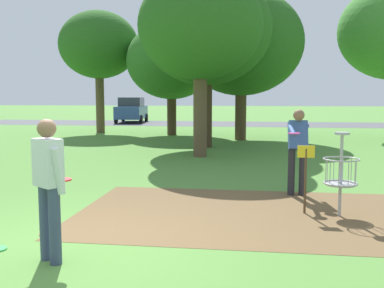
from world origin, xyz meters
name	(u,v)px	position (x,y,z in m)	size (l,w,h in m)	color
ground_plane	(73,246)	(0.00, 0.00, 0.00)	(160.00, 160.00, 0.00)	#518438
dirt_tee_pad	(245,213)	(2.22, 1.96, 0.00)	(5.63, 3.66, 0.01)	brown
disc_golf_basket	(337,171)	(3.70, 2.03, 0.75)	(0.98, 0.58, 1.39)	#9E9EA3
player_foreground_watching	(298,146)	(3.21, 3.48, 0.99)	(0.45, 1.13, 1.71)	#232328
player_throwing	(49,182)	(-0.04, -0.54, 0.97)	(0.48, 0.45, 1.71)	#384260
frisbee_far_left	(49,234)	(-0.54, 0.43, 0.01)	(0.26, 0.26, 0.02)	red
tree_near_right	(242,43)	(1.77, 14.52, 4.26)	(5.42, 5.42, 6.58)	#4C3823
tree_mid_left	(171,61)	(-1.73, 16.54, 3.67)	(4.45, 4.45, 5.58)	#422D1E
tree_mid_center	(206,30)	(0.53, 11.50, 4.44)	(4.93, 4.93, 6.55)	#422D1E
tree_mid_right	(200,27)	(0.63, 8.82, 4.14)	(3.96, 3.96, 5.85)	brown
tree_far_left	(99,45)	(-5.75, 17.35, 4.59)	(4.14, 4.14, 6.38)	brown
parking_lot_strip	(220,124)	(0.00, 25.70, 0.00)	(36.00, 6.00, 0.01)	#4C4C51
parked_car_leftmost	(132,110)	(-6.59, 26.48, 0.92)	(2.27, 4.35, 1.84)	#2D4784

